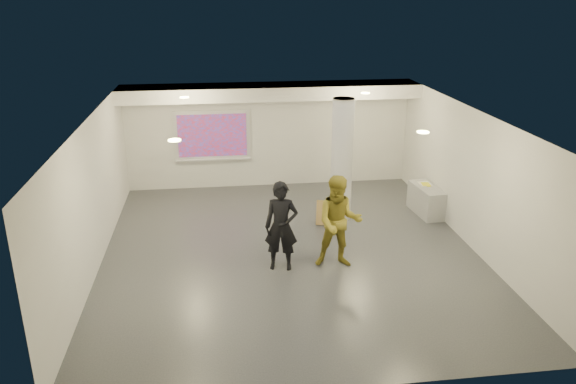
{
  "coord_description": "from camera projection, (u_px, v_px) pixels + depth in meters",
  "views": [
    {
      "loc": [
        -1.49,
        -10.93,
        5.42
      ],
      "look_at": [
        0.0,
        0.4,
        1.25
      ],
      "focal_mm": 35.0,
      "sensor_mm": 36.0,
      "label": 1
    }
  ],
  "objects": [
    {
      "name": "downlight_sw",
      "position": [
        174.0,
        140.0,
        9.53
      ],
      "size": [
        0.22,
        0.22,
        0.02
      ],
      "primitive_type": "cylinder",
      "color": "#EBE678",
      "rests_on": "ceiling"
    },
    {
      "name": "wall_left",
      "position": [
        93.0,
        196.0,
        11.22
      ],
      "size": [
        0.01,
        9.0,
        3.0
      ],
      "primitive_type": "cube",
      "color": "silver",
      "rests_on": "floor"
    },
    {
      "name": "wall_front",
      "position": [
        336.0,
        299.0,
        7.52
      ],
      "size": [
        8.0,
        0.01,
        3.0
      ],
      "primitive_type": "cube",
      "color": "silver",
      "rests_on": "floor"
    },
    {
      "name": "wall_back",
      "position": [
        269.0,
        135.0,
        15.9
      ],
      "size": [
        8.0,
        0.01,
        3.0
      ],
      "primitive_type": "cube",
      "color": "silver",
      "rests_on": "floor"
    },
    {
      "name": "cardboard_back",
      "position": [
        332.0,
        212.0,
        13.74
      ],
      "size": [
        0.48,
        0.11,
        0.52
      ],
      "primitive_type": "cube",
      "rotation": [
        -0.11,
        0.0,
        0.02
      ],
      "color": "olive",
      "rests_on": "floor"
    },
    {
      "name": "woman",
      "position": [
        281.0,
        226.0,
        11.23
      ],
      "size": [
        0.74,
        0.56,
        1.85
      ],
      "primitive_type": "imported",
      "rotation": [
        0.0,
        0.0,
        -0.19
      ],
      "color": "black",
      "rests_on": "floor"
    },
    {
      "name": "cardboard_front",
      "position": [
        328.0,
        213.0,
        13.57
      ],
      "size": [
        0.59,
        0.38,
        0.59
      ],
      "primitive_type": "cube",
      "rotation": [
        -0.33,
        0.0,
        -0.25
      ],
      "color": "olive",
      "rests_on": "floor"
    },
    {
      "name": "floor",
      "position": [
        290.0,
        252.0,
        12.22
      ],
      "size": [
        8.0,
        9.0,
        0.01
      ],
      "primitive_type": "cube",
      "color": "#35373D",
      "rests_on": "ground"
    },
    {
      "name": "postit_pad",
      "position": [
        426.0,
        184.0,
        14.2
      ],
      "size": [
        0.24,
        0.3,
        0.03
      ],
      "primitive_type": "cube",
      "rotation": [
        0.0,
        0.0,
        -0.12
      ],
      "color": "yellow",
      "rests_on": "credenza"
    },
    {
      "name": "soffit_band",
      "position": [
        271.0,
        91.0,
        14.93
      ],
      "size": [
        8.0,
        1.1,
        0.36
      ],
      "primitive_type": "cube",
      "color": "white",
      "rests_on": "ceiling"
    },
    {
      "name": "downlight_nw",
      "position": [
        184.0,
        97.0,
        13.26
      ],
      "size": [
        0.22,
        0.22,
        0.02
      ],
      "primitive_type": "cylinder",
      "color": "#EBE678",
      "rests_on": "ceiling"
    },
    {
      "name": "papers_stack",
      "position": [
        425.0,
        184.0,
        14.25
      ],
      "size": [
        0.31,
        0.39,
        0.02
      ],
      "primitive_type": "cube",
      "rotation": [
        0.0,
        0.0,
        0.07
      ],
      "color": "white",
      "rests_on": "credenza"
    },
    {
      "name": "downlight_se",
      "position": [
        423.0,
        132.0,
        10.07
      ],
      "size": [
        0.22,
        0.22,
        0.02
      ],
      "primitive_type": "cylinder",
      "color": "#EBE678",
      "rests_on": "ceiling"
    },
    {
      "name": "credenza",
      "position": [
        426.0,
        200.0,
        14.2
      ],
      "size": [
        0.62,
        1.27,
        0.72
      ],
      "primitive_type": "cube",
      "rotation": [
        0.0,
        0.0,
        0.09
      ],
      "color": "#96989A",
      "rests_on": "floor"
    },
    {
      "name": "ceiling",
      "position": [
        291.0,
        117.0,
        11.19
      ],
      "size": [
        8.0,
        9.0,
        0.01
      ],
      "primitive_type": "cube",
      "color": "white",
      "rests_on": "floor"
    },
    {
      "name": "column",
      "position": [
        342.0,
        160.0,
        13.57
      ],
      "size": [
        0.52,
        0.52,
        3.0
      ],
      "primitive_type": "cylinder",
      "color": "silver",
      "rests_on": "floor"
    },
    {
      "name": "wall_right",
      "position": [
        472.0,
        179.0,
        12.2
      ],
      "size": [
        0.01,
        9.0,
        3.0
      ],
      "primitive_type": "cube",
      "color": "silver",
      "rests_on": "floor"
    },
    {
      "name": "downlight_ne",
      "position": [
        365.0,
        93.0,
        13.8
      ],
      "size": [
        0.22,
        0.22,
        0.02
      ],
      "primitive_type": "cylinder",
      "color": "#EBE678",
      "rests_on": "ceiling"
    },
    {
      "name": "projection_screen",
      "position": [
        212.0,
        136.0,
        15.65
      ],
      "size": [
        2.1,
        0.13,
        1.42
      ],
      "color": "silver",
      "rests_on": "wall_back"
    },
    {
      "name": "man",
      "position": [
        339.0,
        222.0,
        11.32
      ],
      "size": [
        1.04,
        0.86,
        1.94
      ],
      "primitive_type": "imported",
      "rotation": [
        0.0,
        0.0,
        -0.14
      ],
      "color": "olive",
      "rests_on": "floor"
    }
  ]
}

